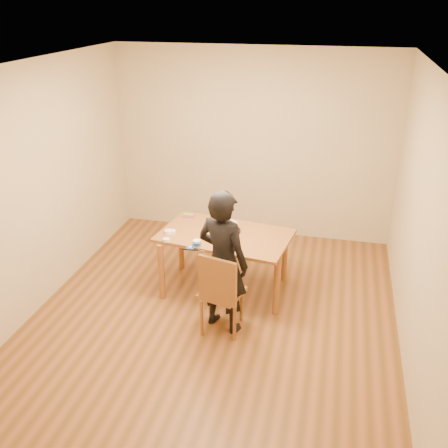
% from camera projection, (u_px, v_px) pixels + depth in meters
% --- Properties ---
extents(room_shell, '(4.00, 4.50, 2.70)m').
position_uv_depth(room_shell, '(222.00, 192.00, 5.40)').
color(room_shell, brown).
rests_on(room_shell, ground).
extents(dining_table, '(1.61, 1.09, 0.04)m').
position_uv_depth(dining_table, '(225.00, 235.00, 5.83)').
color(dining_table, brown).
rests_on(dining_table, floor).
extents(dining_chair, '(0.50, 0.50, 0.04)m').
position_uv_depth(dining_chair, '(222.00, 292.00, 5.23)').
color(dining_chair, brown).
rests_on(dining_chair, floor).
extents(cake_plate, '(0.30, 0.30, 0.02)m').
position_uv_depth(cake_plate, '(228.00, 231.00, 5.88)').
color(cake_plate, '#B31A0B').
rests_on(cake_plate, dining_table).
extents(cake, '(0.24, 0.24, 0.08)m').
position_uv_depth(cake, '(228.00, 227.00, 5.86)').
color(cake, white).
rests_on(cake, cake_plate).
extents(frosting_dome, '(0.23, 0.23, 0.03)m').
position_uv_depth(frosting_dome, '(228.00, 223.00, 5.84)').
color(frosting_dome, white).
rests_on(frosting_dome, cake).
extents(frosting_tub, '(0.09, 0.09, 0.08)m').
position_uv_depth(frosting_tub, '(197.00, 243.00, 5.52)').
color(frosting_tub, white).
rests_on(frosting_tub, dining_table).
extents(frosting_lid, '(0.09, 0.09, 0.01)m').
position_uv_depth(frosting_lid, '(190.00, 248.00, 5.50)').
color(frosting_lid, '#1A45AD').
rests_on(frosting_lid, dining_table).
extents(frosting_dollop, '(0.04, 0.04, 0.02)m').
position_uv_depth(frosting_dollop, '(190.00, 247.00, 5.49)').
color(frosting_dollop, white).
rests_on(frosting_dollop, frosting_lid).
extents(ramekin_green, '(0.08, 0.08, 0.04)m').
position_uv_depth(ramekin_green, '(166.00, 240.00, 5.64)').
color(ramekin_green, white).
rests_on(ramekin_green, dining_table).
extents(ramekin_yellow, '(0.07, 0.07, 0.04)m').
position_uv_depth(ramekin_yellow, '(173.00, 232.00, 5.84)').
color(ramekin_yellow, white).
rests_on(ramekin_yellow, dining_table).
extents(ramekin_multi, '(0.09, 0.09, 0.04)m').
position_uv_depth(ramekin_multi, '(168.00, 232.00, 5.83)').
color(ramekin_multi, white).
rests_on(ramekin_multi, dining_table).
extents(candy_box_pink, '(0.13, 0.08, 0.02)m').
position_uv_depth(candy_box_pink, '(189.00, 216.00, 6.26)').
color(candy_box_pink, '#E03495').
rests_on(candy_box_pink, dining_table).
extents(candy_box_green, '(0.13, 0.07, 0.02)m').
position_uv_depth(candy_box_green, '(189.00, 215.00, 6.26)').
color(candy_box_green, green).
rests_on(candy_box_green, candy_box_pink).
extents(spatula, '(0.18, 0.03, 0.01)m').
position_uv_depth(spatula, '(191.00, 250.00, 5.45)').
color(spatula, black).
rests_on(spatula, dining_table).
extents(person, '(0.67, 0.55, 1.58)m').
position_uv_depth(person, '(223.00, 262.00, 5.13)').
color(person, black).
rests_on(person, floor).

